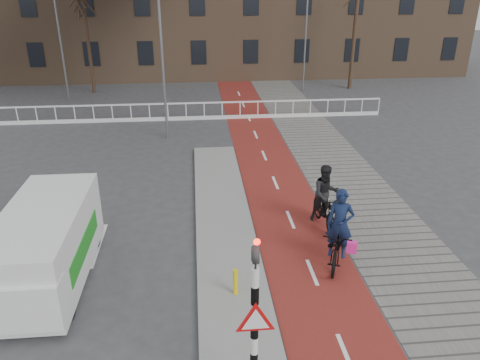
{
  "coord_description": "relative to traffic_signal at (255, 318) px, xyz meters",
  "views": [
    {
      "loc": [
        -1.47,
        -8.35,
        7.37
      ],
      "look_at": [
        -0.17,
        5.0,
        1.5
      ],
      "focal_mm": 35.0,
      "sensor_mm": 36.0,
      "label": 1
    }
  ],
  "objects": [
    {
      "name": "ground",
      "position": [
        0.6,
        2.02,
        -1.99
      ],
      "size": [
        120.0,
        120.0,
        0.0
      ],
      "primitive_type": "plane",
      "color": "#38383A",
      "rests_on": "ground"
    },
    {
      "name": "bike_lane",
      "position": [
        2.1,
        12.02,
        -1.98
      ],
      "size": [
        2.5,
        60.0,
        0.01
      ],
      "primitive_type": "cube",
      "color": "maroon",
      "rests_on": "ground"
    },
    {
      "name": "sidewalk",
      "position": [
        4.9,
        12.02,
        -1.98
      ],
      "size": [
        3.0,
        60.0,
        0.01
      ],
      "primitive_type": "cube",
      "color": "slate",
      "rests_on": "ground"
    },
    {
      "name": "curb_island",
      "position": [
        -0.1,
        6.02,
        -1.93
      ],
      "size": [
        1.8,
        16.0,
        0.12
      ],
      "primitive_type": "cube",
      "color": "gray",
      "rests_on": "ground"
    },
    {
      "name": "traffic_signal",
      "position": [
        0.0,
        0.0,
        0.0
      ],
      "size": [
        0.8,
        0.8,
        3.68
      ],
      "color": "black",
      "rests_on": "curb_island"
    },
    {
      "name": "bollard",
      "position": [
        -0.06,
        3.15,
        -1.52
      ],
      "size": [
        0.12,
        0.12,
        0.7
      ],
      "primitive_type": "cylinder",
      "color": "yellow",
      "rests_on": "curb_island"
    },
    {
      "name": "cyclist_near",
      "position": [
        2.89,
        4.42,
        -1.24
      ],
      "size": [
        1.51,
        2.29,
        2.22
      ],
      "rotation": [
        0.0,
        0.0,
        -0.38
      ],
      "color": "black",
      "rests_on": "bike_lane"
    },
    {
      "name": "cyclist_far",
      "position": [
        3.05,
        6.46,
        -1.12
      ],
      "size": [
        0.96,
        2.01,
        2.09
      ],
      "rotation": [
        0.0,
        0.0,
        0.09
      ],
      "color": "black",
      "rests_on": "bike_lane"
    },
    {
      "name": "van",
      "position": [
        -4.81,
        4.38,
        -0.92
      ],
      "size": [
        1.95,
        4.73,
        2.03
      ],
      "rotation": [
        0.0,
        0.0,
        -0.01
      ],
      "color": "silver",
      "rests_on": "ground"
    },
    {
      "name": "railing",
      "position": [
        -4.4,
        19.02,
        -1.68
      ],
      "size": [
        28.0,
        0.1,
        0.99
      ],
      "color": "silver",
      "rests_on": "ground"
    },
    {
      "name": "tree_mid",
      "position": [
        -7.75,
        26.37,
        1.6
      ],
      "size": [
        0.22,
        0.22,
        7.18
      ],
      "primitive_type": "cylinder",
      "color": "#322216",
      "rests_on": "ground"
    },
    {
      "name": "tree_right",
      "position": [
        10.09,
        25.86,
        2.1
      ],
      "size": [
        0.26,
        0.26,
        8.17
      ],
      "primitive_type": "cylinder",
      "color": "#322216",
      "rests_on": "ground"
    },
    {
      "name": "streetlight_near",
      "position": [
        -2.31,
        15.94,
        1.81
      ],
      "size": [
        0.12,
        0.12,
        7.59
      ],
      "primitive_type": "cylinder",
      "color": "slate",
      "rests_on": "ground"
    },
    {
      "name": "streetlight_left",
      "position": [
        -8.94,
        24.18,
        2.03
      ],
      "size": [
        0.12,
        0.12,
        8.03
      ],
      "primitive_type": "cylinder",
      "color": "slate",
      "rests_on": "ground"
    },
    {
      "name": "streetlight_right",
      "position": [
        6.62,
        25.43,
        1.91
      ],
      "size": [
        0.12,
        0.12,
        7.8
      ],
      "primitive_type": "cylinder",
      "color": "slate",
      "rests_on": "ground"
    }
  ]
}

